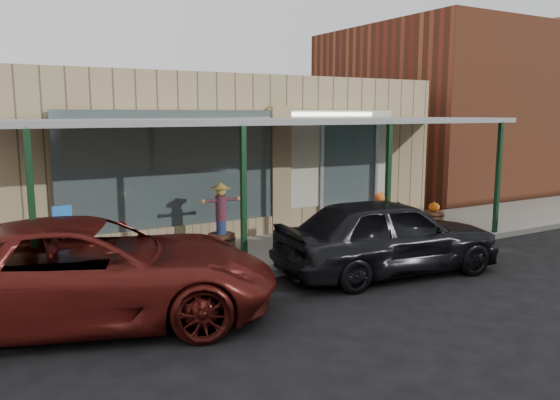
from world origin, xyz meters
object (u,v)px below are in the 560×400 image
barrel_pumpkin (434,216)px  parked_sedan (388,235)px  handicap_sign (64,237)px  car_maroon (89,271)px  barrel_scarecrow (221,228)px

barrel_pumpkin → parked_sedan: 4.68m
handicap_sign → car_maroon: 1.20m
barrel_scarecrow → handicap_sign: size_ratio=1.03×
handicap_sign → car_maroon: size_ratio=0.26×
handicap_sign → barrel_pumpkin: bearing=1.1°
barrel_scarecrow → car_maroon: barrel_scarecrow is taller
car_maroon → handicap_sign: bearing=27.9°
barrel_scarecrow → barrel_pumpkin: bearing=-14.0°
parked_sedan → handicap_sign: bearing=82.5°
parked_sedan → car_maroon: size_ratio=0.83×
barrel_scarecrow → car_maroon: bearing=-155.3°
barrel_scarecrow → handicap_sign: barrel_scarecrow is taller
car_maroon → barrel_scarecrow: bearing=-34.7°
parked_sedan → barrel_scarecrow: bearing=47.4°
parked_sedan → car_maroon: bearing=93.1°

